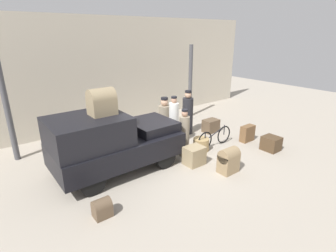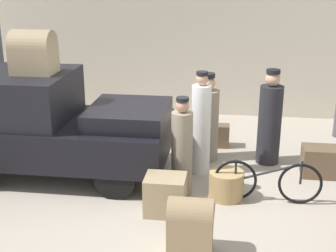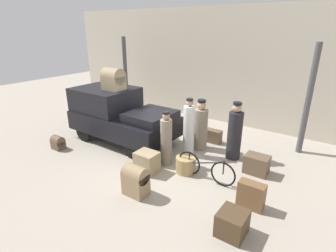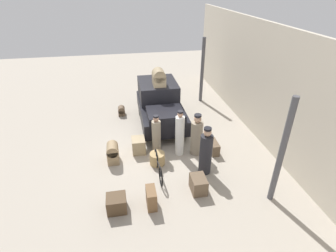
# 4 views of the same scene
# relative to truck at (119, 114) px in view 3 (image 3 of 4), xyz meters

# --- Properties ---
(ground_plane) EXTENTS (30.00, 30.00, 0.00)m
(ground_plane) POSITION_rel_truck_xyz_m (1.86, -0.21, -0.94)
(ground_plane) COLOR #A89E8E
(station_building_facade) EXTENTS (16.00, 0.15, 4.50)m
(station_building_facade) POSITION_rel_truck_xyz_m (1.86, 3.87, 1.31)
(station_building_facade) COLOR beige
(station_building_facade) RESTS_ON ground
(canopy_pillar_left) EXTENTS (0.18, 0.18, 3.35)m
(canopy_pillar_left) POSITION_rel_truck_xyz_m (-2.10, 2.56, 0.74)
(canopy_pillar_left) COLOR #4C4C51
(canopy_pillar_left) RESTS_ON ground
(canopy_pillar_right) EXTENTS (0.18, 0.18, 3.35)m
(canopy_pillar_right) POSITION_rel_truck_xyz_m (5.36, 2.56, 0.74)
(canopy_pillar_right) COLOR #4C4C51
(canopy_pillar_right) RESTS_ON ground
(truck) EXTENTS (3.68, 1.84, 1.77)m
(truck) POSITION_rel_truck_xyz_m (0.00, 0.00, 0.00)
(truck) COLOR black
(truck) RESTS_ON ground
(bicycle) EXTENTS (1.64, 0.04, 0.70)m
(bicycle) POSITION_rel_truck_xyz_m (3.68, -0.63, -0.60)
(bicycle) COLOR black
(bicycle) RESTS_ON ground
(wicker_basket) EXTENTS (0.54, 0.54, 0.44)m
(wicker_basket) POSITION_rel_truck_xyz_m (3.06, -0.58, -0.72)
(wicker_basket) COLOR tan
(wicker_basket) RESTS_ON ground
(porter_carrying_trunk) EXTENTS (0.42, 0.42, 1.75)m
(porter_carrying_trunk) POSITION_rel_truck_xyz_m (3.79, 0.95, -0.14)
(porter_carrying_trunk) COLOR #232328
(porter_carrying_trunk) RESTS_ON ground
(porter_lifting_near_truck) EXTENTS (0.44, 0.44, 1.64)m
(porter_lifting_near_truck) POSITION_rel_truck_xyz_m (2.65, 0.96, -0.20)
(porter_lifting_near_truck) COLOR gray
(porter_lifting_near_truck) RESTS_ON ground
(conductor_in_dark_uniform) EXTENTS (0.33, 0.33, 1.58)m
(conductor_in_dark_uniform) POSITION_rel_truck_xyz_m (2.35, -0.50, -0.21)
(conductor_in_dark_uniform) COLOR gray
(conductor_in_dark_uniform) RESTS_ON ground
(porter_standing_middle) EXTENTS (0.33, 0.33, 1.81)m
(porter_standing_middle) POSITION_rel_truck_xyz_m (2.59, 0.33, -0.10)
(porter_standing_middle) COLOR white
(porter_standing_middle) RESTS_ON ground
(suitcase_black_upright) EXTENTS (0.70, 0.28, 0.45)m
(suitcase_black_upright) POSITION_rel_truck_xyz_m (2.73, 1.64, -0.71)
(suitcase_black_upright) COLOR brown
(suitcase_black_upright) RESTS_ON ground
(trunk_wicker_pale) EXTENTS (0.52, 0.56, 0.49)m
(trunk_wicker_pale) POSITION_rel_truck_xyz_m (4.99, -2.04, -0.69)
(trunk_wicker_pale) COLOR #4C3823
(trunk_wicker_pale) RESTS_ON ground
(trunk_umber_medium) EXTENTS (0.59, 0.49, 0.57)m
(trunk_umber_medium) POSITION_rel_truck_xyz_m (2.18, -1.17, -0.65)
(trunk_umber_medium) COLOR #9E8966
(trunk_umber_medium) RESTS_ON ground
(trunk_barrel_dark) EXTENTS (0.56, 0.41, 0.75)m
(trunk_barrel_dark) POSITION_rel_truck_xyz_m (2.63, -2.14, -0.54)
(trunk_barrel_dark) COLOR #937A56
(trunk_barrel_dark) RESTS_ON ground
(suitcase_tan_flat) EXTENTS (0.57, 0.28, 0.60)m
(suitcase_tan_flat) POSITION_rel_truck_xyz_m (5.01, -1.04, -0.63)
(suitcase_tan_flat) COLOR brown
(suitcase_tan_flat) RESTS_ON ground
(trunk_large_brown) EXTENTS (0.62, 0.45, 0.51)m
(trunk_large_brown) POSITION_rel_truck_xyz_m (4.66, 0.48, -0.68)
(trunk_large_brown) COLOR brown
(trunk_large_brown) RESTS_ON ground
(suitcase_small_leather) EXTENTS (0.39, 0.32, 0.44)m
(suitcase_small_leather) POSITION_rel_truck_xyz_m (-1.11, -1.73, -0.72)
(suitcase_small_leather) COLOR brown
(suitcase_small_leather) RESTS_ON ground
(trunk_on_truck_roof) EXTENTS (0.67, 0.53, 0.72)m
(trunk_on_truck_roof) POSITION_rel_truck_xyz_m (-0.16, 0.00, 1.18)
(trunk_on_truck_roof) COLOR #9E8966
(trunk_on_truck_roof) RESTS_ON truck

